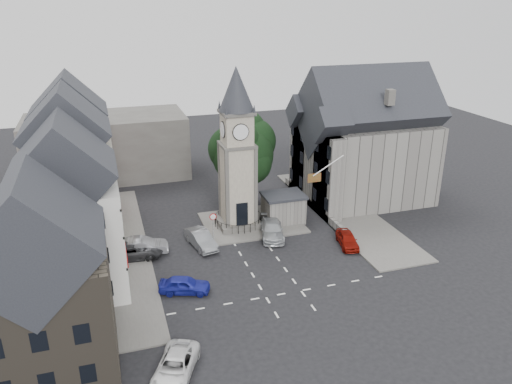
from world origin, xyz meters
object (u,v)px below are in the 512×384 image
object	(u,v)px
clock_tower	(237,150)
car_west_blue	(185,285)
stone_shelter	(283,208)
pedestrian	(346,210)
car_east_red	(347,239)

from	to	relation	value
clock_tower	car_west_blue	bearing A→B (deg)	-124.55
car_west_blue	stone_shelter	bearing A→B (deg)	-31.28
car_west_blue	pedestrian	distance (m)	21.12
clock_tower	pedestrian	size ratio (longest dim) A/B	8.48
clock_tower	stone_shelter	bearing A→B (deg)	-5.84
stone_shelter	car_east_red	distance (m)	8.10
clock_tower	car_east_red	distance (m)	13.70
car_west_blue	car_east_red	size ratio (longest dim) A/B	1.03
clock_tower	car_east_red	bearing A→B (deg)	-40.99
stone_shelter	clock_tower	bearing A→B (deg)	174.16
stone_shelter	car_east_red	world-z (taller)	stone_shelter
stone_shelter	car_west_blue	xyz separation A→B (m)	(-12.30, -10.40, -0.85)
stone_shelter	car_east_red	size ratio (longest dim) A/B	1.09
stone_shelter	car_west_blue	size ratio (longest dim) A/B	1.06
stone_shelter	pedestrian	bearing A→B (deg)	-9.91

